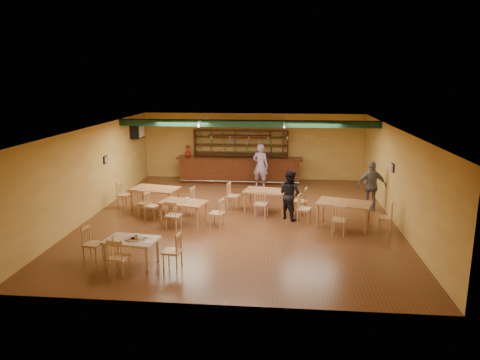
# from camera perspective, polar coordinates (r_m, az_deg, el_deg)

# --- Properties ---
(floor) EXTENTS (12.00, 12.00, 0.00)m
(floor) POSITION_cam_1_polar(r_m,az_deg,el_deg) (15.26, 0.08, -4.72)
(floor) COLOR #573218
(floor) RESTS_ON ground
(ceiling_beam) EXTENTS (10.00, 0.30, 0.25)m
(ceiling_beam) POSITION_cam_1_polar(r_m,az_deg,el_deg) (17.42, 0.94, 7.13)
(ceiling_beam) COLOR black
(ceiling_beam) RESTS_ON ceiling
(track_rail_left) EXTENTS (0.05, 2.50, 0.05)m
(track_rail_left) POSITION_cam_1_polar(r_m,az_deg,el_deg) (18.24, -4.60, 7.57)
(track_rail_left) COLOR silver
(track_rail_left) RESTS_ON ceiling
(track_rail_right) EXTENTS (0.05, 2.50, 0.05)m
(track_rail_right) POSITION_cam_1_polar(r_m,az_deg,el_deg) (17.96, 5.59, 7.47)
(track_rail_right) COLOR silver
(track_rail_right) RESTS_ON ceiling
(ac_unit) EXTENTS (0.34, 0.70, 0.48)m
(ac_unit) POSITION_cam_1_polar(r_m,az_deg,el_deg) (19.80, -12.80, 6.00)
(ac_unit) COLOR silver
(ac_unit) RESTS_ON wall_left
(picture_left) EXTENTS (0.04, 0.34, 0.28)m
(picture_left) POSITION_cam_1_polar(r_m,az_deg,el_deg) (16.98, -16.56, 2.46)
(picture_left) COLOR black
(picture_left) RESTS_ON wall_left
(picture_right) EXTENTS (0.04, 0.34, 0.28)m
(picture_right) POSITION_cam_1_polar(r_m,az_deg,el_deg) (15.69, 18.65, 1.49)
(picture_right) COLOR black
(picture_right) RESTS_ON wall_right
(bar_counter) EXTENTS (5.54, 0.85, 1.13)m
(bar_counter) POSITION_cam_1_polar(r_m,az_deg,el_deg) (20.13, -0.05, 1.28)
(bar_counter) COLOR #38150B
(bar_counter) RESTS_ON ground
(back_bar_hutch) EXTENTS (4.29, 0.40, 2.28)m
(back_bar_hutch) POSITION_cam_1_polar(r_m,az_deg,el_deg) (20.65, 0.12, 3.19)
(back_bar_hutch) COLOR #38150B
(back_bar_hutch) RESTS_ON ground
(poinsettia) EXTENTS (0.37, 0.37, 0.51)m
(poinsettia) POSITION_cam_1_polar(r_m,az_deg,el_deg) (20.34, -6.59, 3.66)
(poinsettia) COLOR #A8170F
(poinsettia) RESTS_ON bar_counter
(dining_table_a) EXTENTS (1.77, 1.27, 0.80)m
(dining_table_a) POSITION_cam_1_polar(r_m,az_deg,el_deg) (16.25, -10.59, -2.37)
(dining_table_a) COLOR #975F35
(dining_table_a) RESTS_ON ground
(dining_table_b) EXTENTS (1.66, 1.18, 0.75)m
(dining_table_b) POSITION_cam_1_polar(r_m,az_deg,el_deg) (15.89, 3.32, -2.61)
(dining_table_b) COLOR #975F35
(dining_table_b) RESTS_ON ground
(dining_table_c) EXTENTS (1.60, 1.19, 0.72)m
(dining_table_c) POSITION_cam_1_polar(r_m,az_deg,el_deg) (14.71, -7.11, -4.05)
(dining_table_c) COLOR #975F35
(dining_table_c) RESTS_ON ground
(dining_table_d) EXTENTS (1.82, 1.39, 0.81)m
(dining_table_d) POSITION_cam_1_polar(r_m,az_deg,el_deg) (14.56, 12.89, -4.26)
(dining_table_d) COLOR #975F35
(dining_table_d) RESTS_ON ground
(near_table) EXTENTS (1.37, 0.98, 0.68)m
(near_table) POSITION_cam_1_polar(r_m,az_deg,el_deg) (11.77, -13.45, -8.79)
(near_table) COLOR tan
(near_table) RESTS_ON ground
(pizza_tray) EXTENTS (0.52, 0.52, 0.01)m
(pizza_tray) POSITION_cam_1_polar(r_m,az_deg,el_deg) (11.62, -13.11, -7.24)
(pizza_tray) COLOR silver
(pizza_tray) RESTS_ON near_table
(parmesan_shaker) EXTENTS (0.08, 0.08, 0.11)m
(parmesan_shaker) POSITION_cam_1_polar(r_m,az_deg,el_deg) (11.65, -15.67, -7.09)
(parmesan_shaker) COLOR #EAE5C6
(parmesan_shaker) RESTS_ON near_table
(napkin_stack) EXTENTS (0.23, 0.20, 0.03)m
(napkin_stack) POSITION_cam_1_polar(r_m,az_deg,el_deg) (11.71, -11.78, -6.97)
(napkin_stack) COLOR white
(napkin_stack) RESTS_ON near_table
(pizza_server) EXTENTS (0.31, 0.26, 0.00)m
(pizza_server) POSITION_cam_1_polar(r_m,az_deg,el_deg) (11.62, -12.41, -7.16)
(pizza_server) COLOR silver
(pizza_server) RESTS_ON pizza_tray
(side_plate) EXTENTS (0.25, 0.25, 0.01)m
(side_plate) POSITION_cam_1_polar(r_m,az_deg,el_deg) (11.34, -11.43, -7.67)
(side_plate) COLOR white
(side_plate) RESTS_ON near_table
(patron_bar) EXTENTS (0.79, 0.65, 1.88)m
(patron_bar) POSITION_cam_1_polar(r_m,az_deg,el_deg) (19.19, 2.58, 1.83)
(patron_bar) COLOR #7A4494
(patron_bar) RESTS_ON ground
(patron_right_a) EXTENTS (1.02, 1.01, 1.66)m
(patron_right_a) POSITION_cam_1_polar(r_m,az_deg,el_deg) (14.99, 6.28, -1.82)
(patron_right_a) COLOR black
(patron_right_a) RESTS_ON ground
(patron_right_b) EXTENTS (1.05, 0.49, 1.74)m
(patron_right_b) POSITION_cam_1_polar(r_m,az_deg,el_deg) (16.55, 16.23, -0.72)
(patron_right_b) COLOR slate
(patron_right_b) RESTS_ON ground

